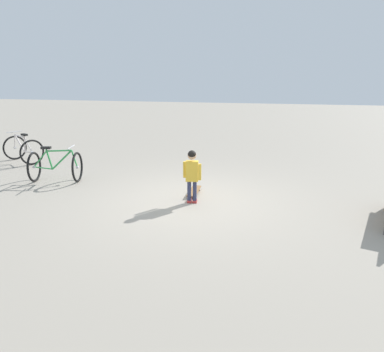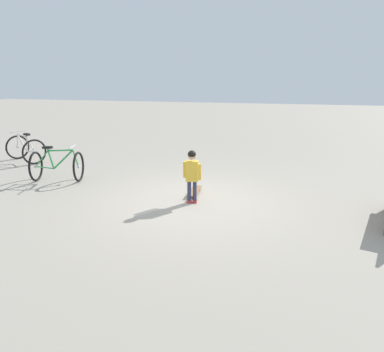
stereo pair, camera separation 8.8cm
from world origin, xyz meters
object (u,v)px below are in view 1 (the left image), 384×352
at_px(child_person, 192,171).
at_px(bicycle_far, 56,166).
at_px(skateboard, 194,191).
at_px(bicycle_near, 23,149).

xyz_separation_m(child_person, bicycle_far, (0.73, 3.44, -0.28)).
bearing_deg(skateboard, bicycle_near, 72.07).
xyz_separation_m(child_person, bicycle_near, (2.30, 5.48, -0.28)).
bearing_deg(skateboard, bicycle_far, 86.93).
bearing_deg(bicycle_near, bicycle_far, -127.61).
distance_m(bicycle_near, bicycle_far, 2.57).
height_order(skateboard, bicycle_far, bicycle_far).
bearing_deg(bicycle_far, skateboard, -93.07).
distance_m(skateboard, bicycle_far, 3.38).
height_order(bicycle_near, bicycle_far, same).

